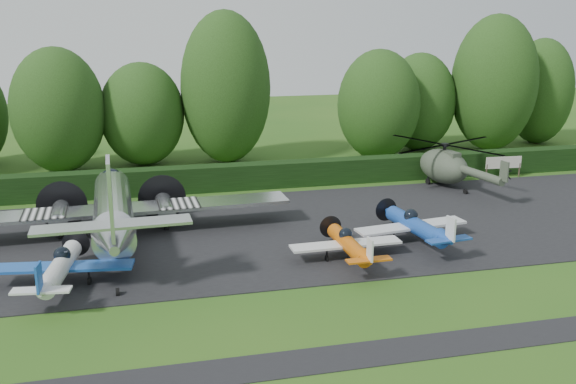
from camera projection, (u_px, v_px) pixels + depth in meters
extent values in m
plane|color=#265618|center=(219.00, 305.00, 30.63)|extent=(160.00, 160.00, 0.00)
cube|color=black|center=(198.00, 237.00, 40.01)|extent=(70.00, 18.00, 0.01)
cube|color=black|center=(239.00, 371.00, 25.00)|extent=(70.00, 2.00, 0.00)
cube|color=black|center=(184.00, 192.00, 50.32)|extent=(90.00, 1.60, 2.00)
cylinder|color=silver|center=(113.00, 210.00, 39.10)|extent=(2.33, 12.16, 2.33)
cone|color=silver|center=(115.00, 183.00, 45.49)|extent=(2.33, 1.52, 2.33)
cone|color=silver|center=(109.00, 242.00, 32.12)|extent=(2.33, 3.04, 2.33)
sphere|color=black|center=(115.00, 179.00, 44.44)|extent=(1.52, 1.52, 1.52)
cube|color=silver|center=(114.00, 210.00, 40.13)|extent=(22.29, 2.43, 0.22)
cube|color=white|center=(45.00, 213.00, 39.19)|extent=(2.63, 2.53, 0.05)
cube|color=white|center=(179.00, 204.00, 41.01)|extent=(2.63, 2.53, 0.05)
cylinder|color=silver|center=(61.00, 215.00, 40.05)|extent=(1.11, 3.24, 1.11)
cylinder|color=silver|center=(166.00, 208.00, 41.49)|extent=(1.11, 3.24, 1.11)
cylinder|color=black|center=(64.00, 205.00, 42.18)|extent=(3.24, 0.03, 3.24)
cylinder|color=black|center=(164.00, 198.00, 43.63)|extent=(3.24, 0.03, 3.24)
cube|color=silver|center=(107.00, 226.00, 31.07)|extent=(7.60, 1.42, 0.14)
cube|color=silver|center=(104.00, 199.00, 30.41)|extent=(0.18, 2.23, 3.85)
cylinder|color=black|center=(62.00, 234.00, 39.96)|extent=(0.25, 0.91, 0.91)
cylinder|color=black|center=(167.00, 226.00, 41.41)|extent=(0.25, 0.91, 0.91)
cylinder|color=black|center=(111.00, 293.00, 31.58)|extent=(0.18, 0.45, 0.45)
cylinder|color=silver|center=(60.00, 268.00, 32.28)|extent=(0.98, 5.59, 0.98)
sphere|color=black|center=(60.00, 255.00, 32.73)|extent=(0.85, 0.85, 0.85)
cube|color=#1C4FAA|center=(61.00, 267.00, 32.79)|extent=(7.11, 1.32, 0.14)
cube|color=silver|center=(52.00, 290.00, 29.06)|extent=(2.64, 0.71, 0.10)
cube|color=#1C4FAA|center=(50.00, 277.00, 28.79)|extent=(0.10, 0.81, 1.32)
cylinder|color=black|center=(67.00, 244.00, 35.66)|extent=(1.52, 0.02, 1.52)
cylinder|color=black|center=(35.00, 285.00, 32.52)|extent=(0.14, 0.45, 0.45)
cylinder|color=black|center=(89.00, 280.00, 33.11)|extent=(0.14, 0.45, 0.45)
cylinder|color=black|center=(67.00, 266.00, 35.01)|extent=(0.12, 0.41, 0.41)
cylinder|color=#C65A0B|center=(349.00, 245.00, 35.87)|extent=(0.88, 5.03, 0.88)
sphere|color=black|center=(346.00, 234.00, 36.27)|extent=(0.77, 0.77, 0.77)
cube|color=silver|center=(346.00, 244.00, 36.33)|extent=(6.40, 1.19, 0.13)
cube|color=#C65A0B|center=(368.00, 260.00, 32.97)|extent=(2.38, 0.64, 0.09)
cube|color=silver|center=(369.00, 250.00, 32.73)|extent=(0.09, 0.73, 1.19)
cylinder|color=black|center=(332.00, 227.00, 38.91)|extent=(1.37, 0.02, 1.37)
cylinder|color=black|center=(327.00, 259.00, 36.08)|extent=(0.13, 0.40, 0.40)
cylinder|color=black|center=(367.00, 255.00, 36.61)|extent=(0.13, 0.40, 0.40)
cylinder|color=black|center=(336.00, 245.00, 38.32)|extent=(0.11, 0.37, 0.37)
cylinder|color=#194298|center=(416.00, 226.00, 38.64)|extent=(0.98, 5.63, 0.98)
sphere|color=black|center=(412.00, 216.00, 39.09)|extent=(0.86, 0.86, 0.86)
cube|color=silver|center=(412.00, 226.00, 39.16)|extent=(7.17, 1.33, 0.14)
cube|color=#194298|center=(442.00, 240.00, 35.40)|extent=(2.66, 0.72, 0.10)
cube|color=silver|center=(443.00, 230.00, 35.13)|extent=(0.10, 0.82, 1.33)
cylinder|color=black|center=(393.00, 209.00, 42.05)|extent=(1.54, 0.02, 1.54)
cylinder|color=black|center=(393.00, 241.00, 38.88)|extent=(0.14, 0.45, 0.45)
cylinder|color=black|center=(433.00, 237.00, 39.47)|extent=(0.14, 0.45, 0.45)
cylinder|color=black|center=(398.00, 227.00, 41.39)|extent=(0.12, 0.41, 0.41)
ellipsoid|color=#3C4635|center=(444.00, 166.00, 51.78)|extent=(2.83, 5.18, 2.71)
cylinder|color=#3C4635|center=(469.00, 175.00, 47.89)|extent=(0.63, 5.43, 0.63)
cube|color=#3C4635|center=(489.00, 173.00, 45.04)|extent=(0.11, 0.82, 1.45)
cylinder|color=black|center=(445.00, 150.00, 51.42)|extent=(0.27, 0.27, 0.72)
cylinder|color=black|center=(445.00, 145.00, 51.31)|extent=(0.63, 0.63, 0.23)
cylinder|color=black|center=(445.00, 145.00, 51.31)|extent=(10.87, 10.87, 0.05)
cube|color=#3C4635|center=(449.00, 155.00, 50.82)|extent=(0.82, 1.81, 0.63)
ellipsoid|color=black|center=(436.00, 161.00, 53.12)|extent=(1.72, 1.72, 1.55)
cylinder|color=black|center=(428.00, 181.00, 52.62)|extent=(0.16, 0.51, 0.51)
cylinder|color=black|center=(448.00, 180.00, 53.02)|extent=(0.16, 0.51, 0.51)
cylinder|color=black|center=(460.00, 192.00, 49.44)|extent=(0.14, 0.43, 0.43)
cylinder|color=#3F3326|center=(487.00, 172.00, 54.37)|extent=(0.12, 0.12, 1.21)
cylinder|color=#3F3326|center=(519.00, 170.00, 55.04)|extent=(0.12, 0.12, 1.21)
cube|color=beige|center=(504.00, 163.00, 54.52)|extent=(3.23, 0.08, 1.01)
cylinder|color=black|center=(537.00, 126.00, 69.23)|extent=(0.70, 0.70, 3.66)
ellipsoid|color=#1F3D13|center=(540.00, 91.00, 68.24)|extent=(6.86, 6.86, 11.18)
cylinder|color=black|center=(227.00, 138.00, 60.07)|extent=(0.70, 0.70, 4.57)
ellipsoid|color=#1F3D13|center=(226.00, 88.00, 58.82)|extent=(8.25, 8.25, 13.97)
cylinder|color=black|center=(144.00, 148.00, 59.28)|extent=(0.70, 0.70, 3.08)
ellipsoid|color=#1F3D13|center=(142.00, 114.00, 58.44)|extent=(7.62, 7.62, 9.41)
cylinder|color=black|center=(490.00, 128.00, 65.68)|extent=(0.70, 0.70, 4.46)
ellipsoid|color=#1F3D13|center=(494.00, 83.00, 64.47)|extent=(8.52, 8.52, 13.62)
cylinder|color=black|center=(377.00, 141.00, 61.78)|extent=(0.70, 0.70, 3.41)
ellipsoid|color=#1F3D13|center=(379.00, 105.00, 60.84)|extent=(7.84, 7.84, 10.43)
cylinder|color=black|center=(418.00, 134.00, 65.93)|extent=(0.70, 0.70, 3.23)
ellipsoid|color=#1F3D13|center=(419.00, 102.00, 65.05)|extent=(7.23, 7.23, 9.86)
cylinder|color=black|center=(62.00, 152.00, 56.50)|extent=(0.70, 0.70, 3.57)
ellipsoid|color=#1F3D13|center=(58.00, 110.00, 55.52)|extent=(8.02, 8.02, 10.90)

